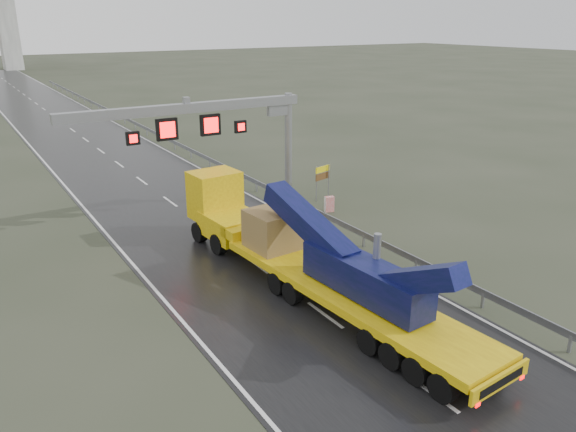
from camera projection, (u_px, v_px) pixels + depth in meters
ground at (389, 363)px, 20.16m from camera, size 400.00×400.00×0.00m
road at (101, 151)px, 52.20m from camera, size 11.00×200.00×0.02m
guardrail at (205, 157)px, 46.99m from camera, size 0.20×140.00×1.40m
sign_gantry at (221, 125)px, 33.75m from camera, size 14.90×1.20×7.42m
heavy_haul_truck at (289, 245)px, 26.03m from camera, size 4.23×19.54×4.56m
exit_sign_pair at (323, 176)px, 37.70m from camera, size 1.37×0.42×2.40m
striped_barrier at (329, 204)px, 35.76m from camera, size 0.65×0.45×0.99m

